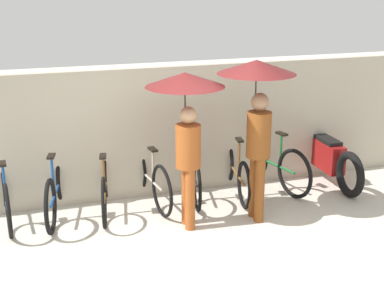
# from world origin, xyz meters

# --- Properties ---
(ground_plane) EXTENTS (30.00, 30.00, 0.00)m
(ground_plane) POSITION_xyz_m (0.00, 0.00, 0.00)
(ground_plane) COLOR beige
(back_wall) EXTENTS (12.86, 0.12, 1.92)m
(back_wall) POSITION_xyz_m (0.00, 2.21, 0.96)
(back_wall) COLOR #B2A893
(back_wall) RESTS_ON ground
(parked_bicycle_0) EXTENTS (0.44, 1.69, 1.01)m
(parked_bicycle_0) POSITION_xyz_m (-1.97, 1.90, 0.37)
(parked_bicycle_0) COLOR black
(parked_bicycle_0) RESTS_ON ground
(parked_bicycle_1) EXTENTS (0.55, 1.76, 0.97)m
(parked_bicycle_1) POSITION_xyz_m (-1.31, 1.88, 0.38)
(parked_bicycle_1) COLOR black
(parked_bicycle_1) RESTS_ON ground
(parked_bicycle_2) EXTENTS (0.51, 1.71, 0.97)m
(parked_bicycle_2) POSITION_xyz_m (-0.65, 1.83, 0.36)
(parked_bicycle_2) COLOR black
(parked_bicycle_2) RESTS_ON ground
(parked_bicycle_3) EXTENTS (0.44, 1.77, 0.98)m
(parked_bicycle_3) POSITION_xyz_m (-0.00, 1.93, 0.38)
(parked_bicycle_3) COLOR black
(parked_bicycle_3) RESTS_ON ground
(parked_bicycle_4) EXTENTS (0.51, 1.65, 1.01)m
(parked_bicycle_4) POSITION_xyz_m (0.66, 1.90, 0.38)
(parked_bicycle_4) COLOR black
(parked_bicycle_4) RESTS_ON ground
(parked_bicycle_5) EXTENTS (0.48, 1.74, 1.09)m
(parked_bicycle_5) POSITION_xyz_m (1.31, 1.84, 0.36)
(parked_bicycle_5) COLOR black
(parked_bicycle_5) RESTS_ON ground
(parked_bicycle_6) EXTENTS (0.54, 1.74, 1.05)m
(parked_bicycle_6) POSITION_xyz_m (1.96, 1.92, 0.39)
(parked_bicycle_6) COLOR black
(parked_bicycle_6) RESTS_ON ground
(pedestrian_leading) EXTENTS (1.00, 1.00, 2.01)m
(pedestrian_leading) POSITION_xyz_m (0.29, 1.08, 1.59)
(pedestrian_leading) COLOR #9E4C1E
(pedestrian_leading) RESTS_ON ground
(pedestrian_center) EXTENTS (1.02, 1.02, 2.13)m
(pedestrian_center) POSITION_xyz_m (1.23, 1.01, 1.68)
(pedestrian_center) COLOR brown
(pedestrian_center) RESTS_ON ground
(motorcycle) EXTENTS (0.58, 2.08, 0.91)m
(motorcycle) POSITION_xyz_m (2.90, 1.88, 0.39)
(motorcycle) COLOR black
(motorcycle) RESTS_ON ground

